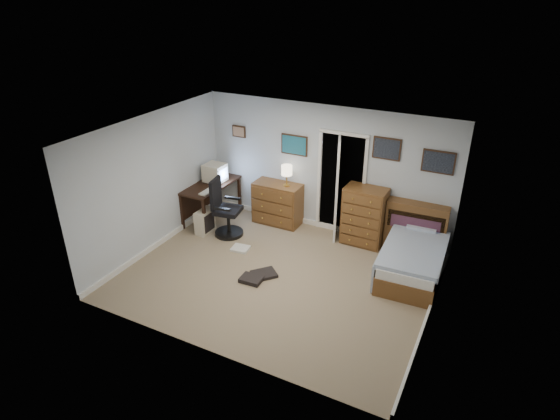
% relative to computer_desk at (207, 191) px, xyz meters
% --- Properties ---
extents(floor, '(5.00, 4.00, 0.02)m').
position_rel_computer_desk_xyz_m(floor, '(2.29, -1.29, -0.62)').
color(floor, '#85735C').
rests_on(floor, ground).
extents(computer_desk, '(0.64, 1.37, 0.79)m').
position_rel_computer_desk_xyz_m(computer_desk, '(0.00, 0.00, 0.00)').
color(computer_desk, black).
rests_on(computer_desk, floor).
extents(crt_monitor, '(0.41, 0.38, 0.38)m').
position_rel_computer_desk_xyz_m(crt_monitor, '(0.12, 0.15, 0.38)').
color(crt_monitor, beige).
rests_on(crt_monitor, computer_desk).
extents(keyboard, '(0.16, 0.42, 0.03)m').
position_rel_computer_desk_xyz_m(keyboard, '(0.27, -0.35, 0.19)').
color(keyboard, beige).
rests_on(keyboard, computer_desk).
extents(pc_tower, '(0.22, 0.44, 0.47)m').
position_rel_computer_desk_xyz_m(pc_tower, '(0.30, -0.55, -0.37)').
color(pc_tower, beige).
rests_on(pc_tower, floor).
extents(office_chair, '(0.65, 0.65, 1.15)m').
position_rel_computer_desk_xyz_m(office_chair, '(0.71, -0.44, -0.16)').
color(office_chair, black).
rests_on(office_chair, floor).
extents(media_stack, '(0.16, 0.16, 0.78)m').
position_rel_computer_desk_xyz_m(media_stack, '(-0.03, 0.98, -0.22)').
color(media_stack, maroon).
rests_on(media_stack, floor).
extents(low_dresser, '(0.97, 0.49, 0.86)m').
position_rel_computer_desk_xyz_m(low_dresser, '(1.39, 0.48, -0.18)').
color(low_dresser, brown).
rests_on(low_dresser, floor).
extents(table_lamp, '(0.22, 0.22, 0.42)m').
position_rel_computer_desk_xyz_m(table_lamp, '(1.59, 0.48, 0.56)').
color(table_lamp, gold).
rests_on(table_lamp, low_dresser).
extents(doorway, '(0.96, 1.12, 2.05)m').
position_rel_computer_desk_xyz_m(doorway, '(2.64, 0.98, 0.39)').
color(doorway, black).
rests_on(doorway, floor).
extents(tall_dresser, '(0.78, 0.47, 1.13)m').
position_rel_computer_desk_xyz_m(tall_dresser, '(3.21, 0.46, -0.04)').
color(tall_dresser, brown).
rests_on(tall_dresser, floor).
extents(headboard_bookcase, '(1.09, 0.33, 0.97)m').
position_rel_computer_desk_xyz_m(headboard_bookcase, '(4.14, 0.57, -0.09)').
color(headboard_bookcase, brown).
rests_on(headboard_bookcase, floor).
extents(bed, '(1.06, 1.88, 0.60)m').
position_rel_computer_desk_xyz_m(bed, '(4.28, -0.15, -0.32)').
color(bed, brown).
rests_on(bed, floor).
extents(wall_posters, '(4.38, 0.04, 0.60)m').
position_rel_computer_desk_xyz_m(wall_posters, '(2.86, 0.68, 1.14)').
color(wall_posters, '#331E11').
rests_on(wall_posters, floor).
extents(floor_clutter, '(1.23, 1.09, 0.07)m').
position_rel_computer_desk_xyz_m(floor_clutter, '(1.86, -1.35, -0.58)').
color(floor_clutter, silver).
rests_on(floor_clutter, floor).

